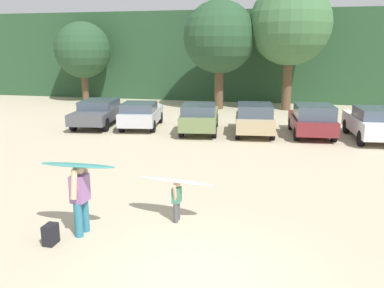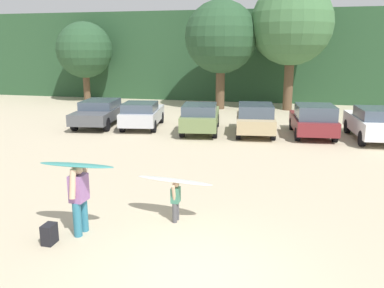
{
  "view_description": "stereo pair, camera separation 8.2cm",
  "coord_description": "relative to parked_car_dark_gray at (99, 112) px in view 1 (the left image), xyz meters",
  "views": [
    {
      "loc": [
        1.42,
        -6.64,
        4.2
      ],
      "look_at": [
        -1.58,
        6.38,
        0.98
      ],
      "focal_mm": 37.84,
      "sensor_mm": 36.0,
      "label": 1
    },
    {
      "loc": [
        1.5,
        -6.62,
        4.2
      ],
      "look_at": [
        -1.58,
        6.38,
        0.98
      ],
      "focal_mm": 37.84,
      "sensor_mm": 36.0,
      "label": 2
    }
  ],
  "objects": [
    {
      "name": "parked_car_white",
      "position": [
        13.94,
        -0.5,
        0.07
      ],
      "size": [
        2.27,
        4.36,
        1.54
      ],
      "rotation": [
        0.0,
        0.0,
        1.66
      ],
      "color": "white",
      "rests_on": "ground_plane"
    },
    {
      "name": "parked_car_tan",
      "position": [
        8.48,
        -0.41,
        0.05
      ],
      "size": [
        2.21,
        4.14,
        1.52
      ],
      "rotation": [
        0.0,
        0.0,
        1.69
      ],
      "color": "tan",
      "rests_on": "ground_plane"
    },
    {
      "name": "parked_car_dark_gray",
      "position": [
        0.0,
        0.0,
        0.0
      ],
      "size": [
        2.5,
        4.89,
        1.37
      ],
      "rotation": [
        0.0,
        0.0,
        1.71
      ],
      "color": "#4C4F54",
      "rests_on": "ground_plane"
    },
    {
      "name": "parked_car_silver",
      "position": [
        2.51,
        -0.15,
        -0.01
      ],
      "size": [
        2.37,
        4.16,
        1.41
      ],
      "rotation": [
        0.0,
        0.0,
        1.73
      ],
      "color": "silver",
      "rests_on": "ground_plane"
    },
    {
      "name": "hillside_ridge",
      "position": [
        8.46,
        17.35,
        2.73
      ],
      "size": [
        108.0,
        12.0,
        6.95
      ],
      "primitive_type": "cube",
      "color": "#284C2D",
      "rests_on": "ground_plane"
    },
    {
      "name": "person_child",
      "position": [
        7.43,
        -11.2,
        -0.17
      ],
      "size": [
        0.2,
        0.45,
        1.03
      ],
      "rotation": [
        0.0,
        0.0,
        3.1
      ],
      "color": "#4C4C51",
      "rests_on": "ground_plane"
    },
    {
      "name": "backpack_dropped",
      "position": [
        5.06,
        -12.98,
        -0.52
      ],
      "size": [
        0.24,
        0.34,
        0.45
      ],
      "color": "black",
      "rests_on": "ground_plane"
    },
    {
      "name": "tree_right",
      "position": [
        5.4,
        7.56,
        4.07
      ],
      "size": [
        4.85,
        4.85,
        7.28
      ],
      "color": "brown",
      "rests_on": "ground_plane"
    },
    {
      "name": "parked_car_maroon",
      "position": [
        11.22,
        -0.26,
        0.06
      ],
      "size": [
        2.2,
        4.07,
        1.57
      ],
      "rotation": [
        0.0,
        0.0,
        1.66
      ],
      "color": "maroon",
      "rests_on": "ground_plane"
    },
    {
      "name": "person_adult",
      "position": [
        5.49,
        -12.36,
        0.2
      ],
      "size": [
        0.32,
        0.77,
        1.68
      ],
      "rotation": [
        0.0,
        0.0,
        3.1
      ],
      "color": "teal",
      "rests_on": "ground_plane"
    },
    {
      "name": "surfboard_white",
      "position": [
        7.38,
        -11.1,
        0.27
      ],
      "size": [
        2.04,
        0.83,
        0.18
      ],
      "rotation": [
        0.0,
        0.0,
        3.0
      ],
      "color": "white"
    },
    {
      "name": "tree_ridge_back",
      "position": [
        -5.66,
        9.39,
        3.2
      ],
      "size": [
        4.32,
        4.32,
        6.13
      ],
      "color": "brown",
      "rests_on": "ground_plane"
    },
    {
      "name": "surfboard_teal",
      "position": [
        5.5,
        -12.41,
        0.91
      ],
      "size": [
        1.77,
        0.53,
        0.14
      ],
      "rotation": [
        0.0,
        0.0,
        3.16
      ],
      "color": "teal"
    },
    {
      "name": "tree_center",
      "position": [
        9.97,
        8.08,
        4.89
      ],
      "size": [
        5.39,
        5.39,
        8.37
      ],
      "color": "brown",
      "rests_on": "ground_plane"
    },
    {
      "name": "parked_car_olive_green",
      "position": [
        5.76,
        -0.58,
        0.04
      ],
      "size": [
        2.31,
        4.44,
        1.49
      ],
      "rotation": [
        0.0,
        0.0,
        1.71
      ],
      "color": "#6B7F4C",
      "rests_on": "ground_plane"
    },
    {
      "name": "ground_plane",
      "position": [
        8.46,
        -13.53,
        -0.75
      ],
      "size": [
        120.0,
        120.0,
        0.0
      ],
      "primitive_type": "plane",
      "color": "#C1B293"
    }
  ]
}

